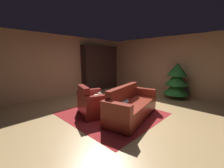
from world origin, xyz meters
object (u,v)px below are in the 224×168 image
object	(u,v)px
bottle_on_table	(112,95)
decorated_tree	(177,80)
armchair_red	(93,104)
coffee_table	(116,102)
bookshelf_unit	(102,68)
couch_red	(131,107)
book_stack_on_table	(116,99)

from	to	relation	value
bottle_on_table	decorated_tree	xyz separation A→B (m)	(0.68, 3.02, 0.15)
armchair_red	coffee_table	bearing A→B (deg)	32.74
bookshelf_unit	couch_red	bearing A→B (deg)	-30.33
armchair_red	decorated_tree	bearing A→B (deg)	72.67
armchair_red	coffee_table	distance (m)	0.69
book_stack_on_table	bottle_on_table	world-z (taller)	bottle_on_table
armchair_red	decorated_tree	xyz separation A→B (m)	(1.06, 3.41, 0.43)
bookshelf_unit	bottle_on_table	world-z (taller)	bookshelf_unit
armchair_red	bottle_on_table	size ratio (longest dim) A/B	3.63
armchair_red	couch_red	bearing A→B (deg)	32.93
couch_red	decorated_tree	bearing A→B (deg)	87.19
couch_red	book_stack_on_table	distance (m)	0.48
coffee_table	bottle_on_table	bearing A→B (deg)	173.13
armchair_red	bookshelf_unit	bearing A→B (deg)	133.15
armchair_red	decorated_tree	size ratio (longest dim) A/B	0.82
couch_red	book_stack_on_table	world-z (taller)	couch_red
decorated_tree	couch_red	bearing A→B (deg)	-92.81
decorated_tree	book_stack_on_table	bearing A→B (deg)	-98.57
coffee_table	bottle_on_table	xyz separation A→B (m)	(-0.19, 0.02, 0.17)
book_stack_on_table	bottle_on_table	bearing A→B (deg)	162.77
armchair_red	book_stack_on_table	size ratio (longest dim) A/B	4.98
bookshelf_unit	decorated_tree	distance (m)	3.57
bookshelf_unit	book_stack_on_table	xyz separation A→B (m)	(2.97, -2.20, -0.57)
couch_red	bookshelf_unit	bearing A→B (deg)	149.67
bookshelf_unit	coffee_table	size ratio (longest dim) A/B	3.18
couch_red	coffee_table	distance (m)	0.43
book_stack_on_table	armchair_red	bearing A→B (deg)	-151.31
couch_red	book_stack_on_table	xyz separation A→B (m)	(-0.33, -0.27, 0.22)
bookshelf_unit	decorated_tree	world-z (taller)	bookshelf_unit
decorated_tree	armchair_red	bearing A→B (deg)	-107.33
book_stack_on_table	bottle_on_table	xyz separation A→B (m)	(-0.21, 0.07, 0.07)
bottle_on_table	book_stack_on_table	bearing A→B (deg)	-17.23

